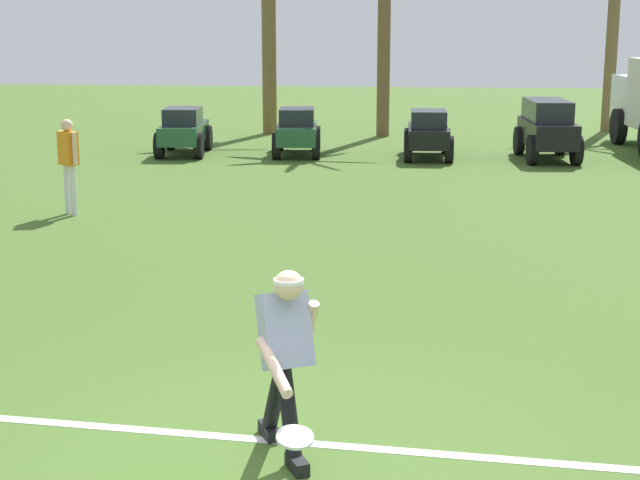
{
  "coord_description": "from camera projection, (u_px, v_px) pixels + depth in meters",
  "views": [
    {
      "loc": [
        1.01,
        -6.29,
        3.14
      ],
      "look_at": [
        0.02,
        3.52,
        0.9
      ],
      "focal_mm": 55.0,
      "sensor_mm": 36.0,
      "label": 1
    }
  ],
  "objects": [
    {
      "name": "palm_tree_far_left",
      "position": [
        269.0,
        29.0,
        26.66
      ],
      "size": [
        3.1,
        3.08,
        5.01
      ],
      "color": "brown",
      "rests_on": "ground_plane"
    },
    {
      "name": "teammate_near_sideline",
      "position": [
        69.0,
        157.0,
        15.81
      ],
      "size": [
        0.42,
        0.38,
        1.56
      ],
      "color": "silver",
      "rests_on": "ground_plane"
    },
    {
      "name": "parked_car_slot_b",
      "position": [
        297.0,
        131.0,
        22.88
      ],
      "size": [
        1.28,
        2.27,
        1.1
      ],
      "color": "#235133",
      "rests_on": "ground_plane"
    },
    {
      "name": "frisbee_thrower",
      "position": [
        285.0,
        353.0,
        6.99
      ],
      "size": [
        0.54,
        1.08,
        1.43
      ],
      "color": "black",
      "rests_on": "ground_plane"
    },
    {
      "name": "parked_car_slot_a",
      "position": [
        184.0,
        130.0,
        22.95
      ],
      "size": [
        1.25,
        2.27,
        1.1
      ],
      "color": "#235133",
      "rests_on": "ground_plane"
    },
    {
      "name": "ground_plane",
      "position": [
        268.0,
        474.0,
        6.9
      ],
      "size": [
        80.0,
        80.0,
        0.0
      ],
      "primitive_type": "plane",
      "color": "#436425"
    },
    {
      "name": "field_line_paint",
      "position": [
        279.0,
        441.0,
        7.43
      ],
      "size": [
        19.84,
        1.88,
        0.01
      ],
      "primitive_type": "cube",
      "rotation": [
        0.0,
        0.0,
        -0.09
      ],
      "color": "white",
      "rests_on": "ground_plane"
    },
    {
      "name": "parked_car_slot_d",
      "position": [
        547.0,
        128.0,
        22.12
      ],
      "size": [
        1.31,
        2.46,
        1.34
      ],
      "color": "black",
      "rests_on": "ground_plane"
    },
    {
      "name": "parked_car_slot_c",
      "position": [
        428.0,
        133.0,
        22.38
      ],
      "size": [
        1.12,
        2.22,
        1.1
      ],
      "color": "black",
      "rests_on": "ground_plane"
    },
    {
      "name": "palm_tree_right_of_centre",
      "position": [
        615.0,
        14.0,
        27.03
      ],
      "size": [
        3.43,
        3.14,
        5.37
      ],
      "color": "brown",
      "rests_on": "ground_plane"
    },
    {
      "name": "frisbee_in_flight",
      "position": [
        295.0,
        437.0,
        6.31
      ],
      "size": [
        0.32,
        0.32,
        0.08
      ],
      "color": "white"
    }
  ]
}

